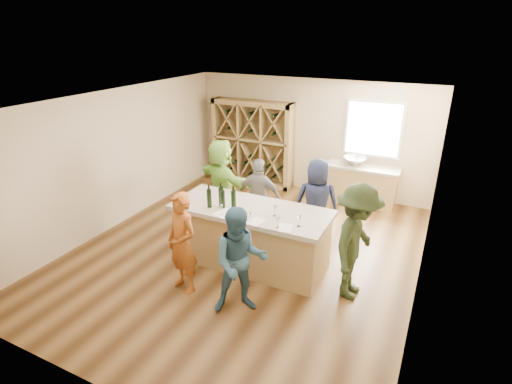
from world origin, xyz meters
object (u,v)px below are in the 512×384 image
at_px(sink, 354,161).
at_px(person_server, 356,243).
at_px(wine_rack, 253,143).
at_px(wine_bottle_e, 234,200).
at_px(person_near_left, 182,243).
at_px(person_far_mid, 259,198).
at_px(wine_bottle_d, 223,199).
at_px(tasting_counter_base, 251,238).
at_px(person_far_left, 222,182).
at_px(wine_bottle_c, 221,197).
at_px(wine_bottle_b, 209,198).
at_px(person_far_right, 317,203).
at_px(person_near_right, 240,261).

relative_size(sink, person_server, 0.29).
height_order(wine_rack, wine_bottle_e, wine_rack).
bearing_deg(person_near_left, person_far_mid, 100.46).
distance_m(wine_bottle_d, person_near_left, 1.04).
height_order(sink, wine_bottle_d, wine_bottle_d).
height_order(tasting_counter_base, wine_bottle_d, wine_bottle_d).
relative_size(person_far_mid, person_far_left, 0.87).
distance_m(wine_rack, wine_bottle_c, 3.94).
xyz_separation_m(wine_bottle_b, person_far_left, (-0.64, 1.48, -0.33)).
bearing_deg(wine_rack, person_far_right, -43.35).
height_order(wine_bottle_c, person_server, person_server).
relative_size(sink, wine_bottle_c, 1.62).
xyz_separation_m(tasting_counter_base, wine_bottle_e, (-0.23, -0.18, 0.75)).
bearing_deg(person_far_left, person_server, 179.39).
xyz_separation_m(wine_bottle_e, person_far_mid, (-0.12, 1.24, -0.45)).
bearing_deg(wine_bottle_c, person_server, 0.58).
distance_m(wine_bottle_d, person_server, 2.28).
height_order(wine_rack, person_near_left, wine_rack).
distance_m(sink, person_far_right, 2.34).
bearing_deg(person_near_left, sink, 88.90).
bearing_deg(person_near_left, person_server, 40.09).
xyz_separation_m(person_near_left, person_far_mid, (0.27, 2.19, -0.03)).
bearing_deg(person_server, wine_rack, 48.02).
distance_m(wine_rack, tasting_counter_base, 4.04).
bearing_deg(person_near_right, person_near_left, 144.92).
relative_size(sink, person_near_left, 0.33).
xyz_separation_m(person_near_right, person_server, (1.40, 1.07, 0.10)).
bearing_deg(tasting_counter_base, person_far_left, 136.85).
bearing_deg(sink, person_near_left, -108.51).
bearing_deg(wine_bottle_c, person_far_mid, 82.96).
xyz_separation_m(wine_rack, person_far_left, (0.47, -2.39, -0.19)).
relative_size(tasting_counter_base, person_near_left, 1.57).
height_order(sink, wine_bottle_e, wine_bottle_e).
distance_m(wine_bottle_d, person_far_left, 1.68).
height_order(tasting_counter_base, wine_bottle_e, wine_bottle_e).
height_order(wine_bottle_e, person_server, person_server).
relative_size(tasting_counter_base, wine_bottle_c, 7.77).
xyz_separation_m(wine_rack, person_near_left, (1.14, -4.73, -0.27)).
distance_m(tasting_counter_base, person_near_left, 1.33).
bearing_deg(person_near_left, person_far_right, 76.32).
distance_m(wine_bottle_e, person_near_left, 1.11).
bearing_deg(person_server, person_near_right, 131.49).
height_order(wine_bottle_c, person_far_left, person_far_left).
height_order(wine_bottle_b, person_far_left, person_far_left).
relative_size(tasting_counter_base, person_far_left, 1.42).
xyz_separation_m(wine_bottle_b, person_far_right, (1.43, 1.46, -0.39)).
bearing_deg(sink, wine_rack, 178.51).
height_order(wine_bottle_b, person_server, person_server).
height_order(wine_bottle_d, person_far_left, person_far_left).
relative_size(sink, wine_bottle_d, 1.69).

